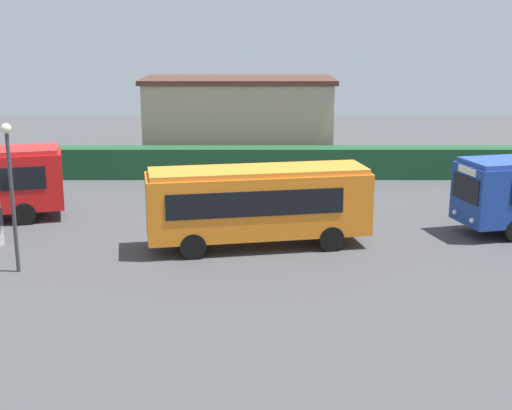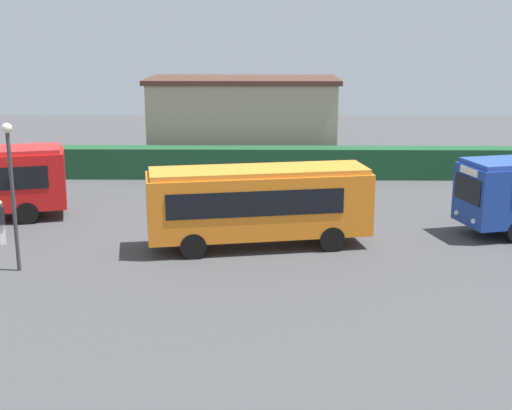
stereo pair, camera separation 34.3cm
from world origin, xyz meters
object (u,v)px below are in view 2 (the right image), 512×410
Objects in this scene: person_center at (1,221)px; lamppost at (11,180)px; person_right at (220,213)px; bus_orange at (259,202)px.

person_center is 4.38m from lamppost.
person_center is at bearing 119.08° from lamppost.
person_center is 8.94m from person_right.
person_center reaches higher than person_right.
person_right is at bearing 119.89° from bus_orange.
lamppost is at bearing 89.05° from person_center.
person_right is at bearing 161.00° from person_center.
lamppost is (-8.66, -2.95, 1.52)m from bus_orange.
lamppost reaches higher than person_center.
bus_orange reaches higher than person_center.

